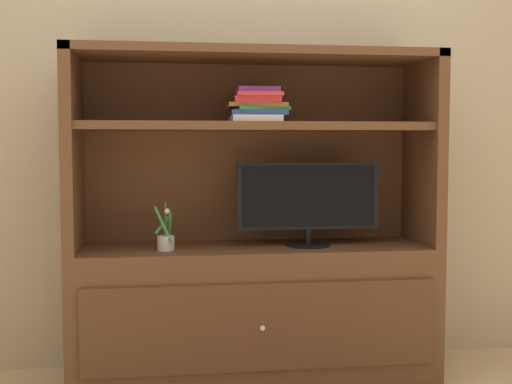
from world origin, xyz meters
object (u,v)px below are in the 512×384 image
media_console (254,276)px  potted_plant (166,241)px  magazine_stack (257,106)px  tv_monitor (308,200)px

media_console → potted_plant: bearing=-169.8°
potted_plant → magazine_stack: bearing=9.2°
media_console → tv_monitor: 0.42m
potted_plant → media_console: bearing=10.2°
media_console → potted_plant: size_ratio=7.77×
potted_plant → tv_monitor: bearing=3.8°
media_console → potted_plant: 0.44m
media_console → tv_monitor: media_console is taller
potted_plant → magazine_stack: (0.41, 0.07, 0.59)m
magazine_stack → media_console: bearing=160.0°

